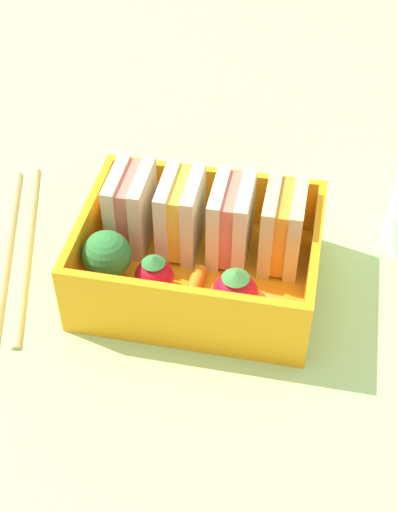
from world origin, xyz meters
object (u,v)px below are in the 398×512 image
sandwich_center_left (181,214)px  sandwich_center (231,221)px  carrot_stick_far_left (278,304)px  chopstick_pair (18,246)px  sandwich_left (131,208)px  carrot_stick_left (195,293)px  broccoli_floret (107,256)px  strawberry_left (235,293)px  sandwich_center_right (283,228)px  strawberry_far_left (154,276)px

sandwich_center_left → sandwich_center: same height
carrot_stick_far_left → chopstick_pair: carrot_stick_far_left is taller
carrot_stick_far_left → sandwich_left: bearing=156.4°
sandwich_center → carrot_stick_left: size_ratio=1.29×
sandwich_center_left → carrot_stick_left: 6.14cm
carrot_stick_left → sandwich_center: bearing=72.3°
broccoli_floret → carrot_stick_left: 6.64cm
strawberry_left → carrot_stick_far_left: size_ratio=1.00×
sandwich_center_left → sandwich_center_right: (7.49, 0.00, 0.00)cm
sandwich_center → carrot_stick_far_left: 7.06cm
broccoli_floret → carrot_stick_far_left: size_ratio=1.22×
sandwich_center → chopstick_pair: size_ratio=0.31×
sandwich_center_right → carrot_stick_left: sandwich_center_right is taller
sandwich_left → sandwich_center: 7.49cm
sandwich_left → carrot_stick_far_left: (11.69, -5.11, -2.46)cm
broccoli_floret → strawberry_left: size_ratio=1.22×
carrot_stick_far_left → strawberry_far_left: bearing=179.5°
sandwich_center_right → carrot_stick_far_left: (0.46, -5.11, -2.46)cm
sandwich_center → chopstick_pair: bearing=-173.6°
strawberry_left → carrot_stick_far_left: bearing=11.7°
strawberry_far_left → carrot_stick_left: size_ratio=0.72×
sandwich_center → sandwich_center_left: bearing=180.0°
sandwich_left → strawberry_left: (8.74, -5.72, -1.32)cm
strawberry_left → carrot_stick_far_left: 3.22cm
strawberry_left → strawberry_far_left: bearing=173.3°
strawberry_far_left → carrot_stick_far_left: bearing=-0.5°
sandwich_left → sandwich_center_left: bearing=0.0°
broccoli_floret → strawberry_left: bearing=-4.6°
sandwich_center_left → sandwich_center_right: 7.49cm
sandwich_center_left → strawberry_far_left: sandwich_center_left is taller
sandwich_left → strawberry_far_left: sandwich_left is taller
carrot_stick_left → strawberry_left: bearing=-10.4°
sandwich_left → strawberry_left: sandwich_left is taller
sandwich_center_left → strawberry_far_left: bearing=-99.2°
sandwich_left → carrot_stick_left: (5.83, -5.19, -2.52)cm
sandwich_left → carrot_stick_far_left: sandwich_left is taller
sandwich_center_right → carrot_stick_left: size_ratio=1.29×
sandwich_center_right → strawberry_far_left: 9.83cm
strawberry_far_left → strawberry_left: 5.86cm
sandwich_center_left → carrot_stick_left: size_ratio=1.29×
chopstick_pair → sandwich_center_left: bearing=8.3°
sandwich_left → chopstick_pair: size_ratio=0.31×
carrot_stick_left → sandwich_center_right: bearing=43.9°
sandwich_center → sandwich_center_right: (3.75, 0.00, 0.00)cm
sandwich_left → carrot_stick_left: bearing=-41.7°
sandwich_center → chopstick_pair: 16.88cm
sandwich_center → sandwich_center_right: same height
strawberry_far_left → sandwich_left: bearing=120.2°
carrot_stick_far_left → carrot_stick_left: bearing=-179.2°
sandwich_center_right → carrot_stick_left: (-5.40, -5.19, -2.52)cm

